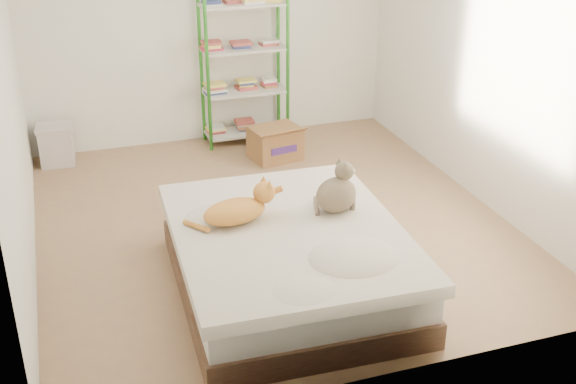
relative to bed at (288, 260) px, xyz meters
name	(u,v)px	position (x,y,z in m)	size (l,w,h in m)	color
room	(269,72)	(0.19, 1.04, 1.05)	(3.81, 4.21, 2.61)	#A18350
bed	(288,260)	(0.00, 0.00, 0.00)	(1.61, 1.98, 0.49)	brown
orange_cat	(235,209)	(-0.32, 0.20, 0.35)	(0.54, 0.29, 0.22)	#EAAB50
grey_cat	(336,188)	(0.41, 0.15, 0.43)	(0.28, 0.33, 0.38)	#75644C
shelf_unit	(245,63)	(0.50, 2.92, 0.61)	(0.88, 0.36, 1.74)	#2C8724
cardboard_box	(275,143)	(0.64, 2.33, -0.08)	(0.53, 0.52, 0.38)	olive
white_bin	(56,144)	(-1.46, 2.89, -0.04)	(0.37, 0.33, 0.40)	beige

